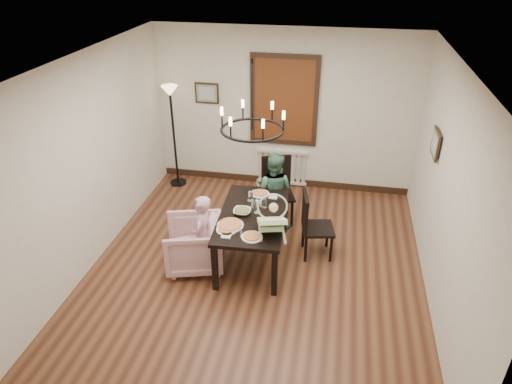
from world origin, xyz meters
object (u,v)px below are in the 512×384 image
(chair_right, at_px, (318,225))
(elderly_woman, at_px, (203,241))
(dining_table, at_px, (253,219))
(seated_man, at_px, (273,197))
(drinking_glass, at_px, (254,207))
(baby_bouncer, at_px, (272,219))
(floor_lamp, at_px, (174,138))
(armchair, at_px, (194,244))
(chair_far, at_px, (278,192))

(chair_right, bearing_deg, elderly_woman, 102.54)
(dining_table, height_order, seated_man, seated_man)
(dining_table, distance_m, chair_right, 0.93)
(seated_man, relative_size, drinking_glass, 6.82)
(baby_bouncer, relative_size, floor_lamp, 0.31)
(chair_right, xyz_separation_m, seated_man, (-0.73, 0.63, 0.02))
(chair_right, relative_size, armchair, 1.26)
(dining_table, height_order, floor_lamp, floor_lamp)
(baby_bouncer, bearing_deg, drinking_glass, 112.32)
(chair_right, height_order, armchair, chair_right)
(chair_right, bearing_deg, floor_lamp, 46.43)
(armchair, height_order, elderly_woman, elderly_woman)
(chair_right, bearing_deg, chair_far, 30.19)
(chair_far, relative_size, drinking_glass, 7.07)
(chair_far, height_order, chair_right, chair_far)
(dining_table, bearing_deg, drinking_glass, 85.05)
(elderly_woman, distance_m, seated_man, 1.49)
(chair_right, relative_size, drinking_glass, 6.51)
(chair_far, bearing_deg, chair_right, -67.42)
(baby_bouncer, bearing_deg, floor_lamp, 118.45)
(armchair, relative_size, floor_lamp, 0.43)
(seated_man, xyz_separation_m, baby_bouncer, (0.17, -1.27, 0.40))
(chair_right, bearing_deg, baby_bouncer, 127.23)
(chair_far, height_order, seated_man, chair_far)
(chair_far, height_order, baby_bouncer, baby_bouncer)
(seated_man, height_order, baby_bouncer, baby_bouncer)
(seated_man, bearing_deg, elderly_woman, 70.09)
(armchair, bearing_deg, floor_lamp, -170.74)
(armchair, height_order, floor_lamp, floor_lamp)
(dining_table, distance_m, baby_bouncer, 0.56)
(dining_table, distance_m, armchair, 0.87)
(chair_right, distance_m, floor_lamp, 3.21)
(floor_lamp, bearing_deg, seated_man, -28.45)
(dining_table, xyz_separation_m, chair_far, (0.20, 1.03, -0.12))
(baby_bouncer, bearing_deg, chair_right, 34.68)
(dining_table, relative_size, chair_far, 1.51)
(chair_far, distance_m, baby_bouncer, 1.46)
(chair_far, distance_m, floor_lamp, 2.24)
(elderly_woman, distance_m, floor_lamp, 2.68)
(seated_man, xyz_separation_m, drinking_glass, (-0.14, -0.84, 0.30))
(elderly_woman, bearing_deg, seated_man, 148.20)
(dining_table, distance_m, seated_man, 0.92)
(elderly_woman, bearing_deg, armchair, -118.79)
(chair_far, relative_size, chair_right, 1.09)
(chair_far, bearing_deg, baby_bouncer, -104.18)
(chair_right, bearing_deg, dining_table, 95.51)
(elderly_woman, height_order, drinking_glass, elderly_woman)
(chair_far, xyz_separation_m, seated_man, (-0.05, -0.13, -0.02))
(dining_table, xyz_separation_m, elderly_woman, (-0.60, -0.39, -0.17))
(chair_right, distance_m, elderly_woman, 1.62)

